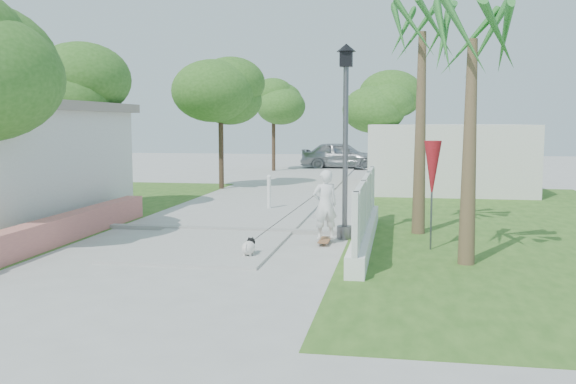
% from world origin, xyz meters
% --- Properties ---
extents(ground, '(90.00, 90.00, 0.00)m').
position_xyz_m(ground, '(0.00, 0.00, 0.00)').
color(ground, '#B7B7B2').
rests_on(ground, ground).
extents(path_strip, '(3.20, 36.00, 0.06)m').
position_xyz_m(path_strip, '(0.00, 20.00, 0.03)').
color(path_strip, '#B7B7B2').
rests_on(path_strip, ground).
extents(curb, '(6.50, 0.25, 0.10)m').
position_xyz_m(curb, '(0.00, 6.00, 0.05)').
color(curb, '#999993').
rests_on(curb, ground).
extents(grass_left, '(8.00, 20.00, 0.01)m').
position_xyz_m(grass_left, '(-7.00, 8.00, 0.01)').
color(grass_left, '#315C1D').
rests_on(grass_left, ground).
extents(grass_right, '(8.00, 20.00, 0.01)m').
position_xyz_m(grass_right, '(7.00, 8.00, 0.01)').
color(grass_right, '#315C1D').
rests_on(grass_right, ground).
extents(pink_wall, '(0.45, 8.20, 0.80)m').
position_xyz_m(pink_wall, '(-3.30, 3.55, 0.31)').
color(pink_wall, tan).
rests_on(pink_wall, ground).
extents(lattice_fence, '(0.35, 7.00, 1.50)m').
position_xyz_m(lattice_fence, '(3.40, 5.00, 0.54)').
color(lattice_fence, white).
rests_on(lattice_fence, ground).
extents(building_right, '(6.00, 8.00, 2.60)m').
position_xyz_m(building_right, '(6.00, 18.00, 1.30)').
color(building_right, silver).
rests_on(building_right, ground).
extents(street_lamp, '(0.44, 0.44, 4.44)m').
position_xyz_m(street_lamp, '(2.90, 5.50, 2.43)').
color(street_lamp, '#59595E').
rests_on(street_lamp, ground).
extents(bollard, '(0.14, 0.14, 1.09)m').
position_xyz_m(bollard, '(0.20, 10.00, 0.58)').
color(bollard, white).
rests_on(bollard, ground).
extents(patio_umbrella, '(0.36, 0.36, 2.30)m').
position_xyz_m(patio_umbrella, '(4.80, 4.50, 1.69)').
color(patio_umbrella, '#59595E').
rests_on(patio_umbrella, ground).
extents(tree_left_mid, '(3.20, 3.20, 4.85)m').
position_xyz_m(tree_left_mid, '(-5.48, 8.48, 3.50)').
color(tree_left_mid, '#4C3826').
rests_on(tree_left_mid, ground).
extents(tree_path_left, '(3.40, 3.40, 5.23)m').
position_xyz_m(tree_path_left, '(-2.98, 15.98, 3.82)').
color(tree_path_left, '#4C3826').
rests_on(tree_path_left, ground).
extents(tree_path_right, '(3.00, 3.00, 4.79)m').
position_xyz_m(tree_path_right, '(3.22, 19.98, 3.49)').
color(tree_path_right, '#4C3826').
rests_on(tree_path_right, ground).
extents(tree_path_far, '(3.20, 3.20, 5.17)m').
position_xyz_m(tree_path_far, '(-2.78, 25.98, 3.82)').
color(tree_path_far, '#4C3826').
rests_on(tree_path_far, ground).
extents(palm_far, '(1.80, 1.80, 5.30)m').
position_xyz_m(palm_far, '(4.60, 6.50, 4.48)').
color(palm_far, brown).
rests_on(palm_far, ground).
extents(palm_near, '(1.80, 1.80, 4.70)m').
position_xyz_m(palm_near, '(5.40, 3.20, 3.95)').
color(palm_near, brown).
rests_on(palm_near, ground).
extents(skateboarder, '(1.65, 1.97, 1.64)m').
position_xyz_m(skateboarder, '(1.89, 4.20, 0.72)').
color(skateboarder, '#9A603D').
rests_on(skateboarder, ground).
extents(dog, '(0.26, 0.58, 0.40)m').
position_xyz_m(dog, '(1.20, 3.09, 0.21)').
color(dog, white).
rests_on(dog, ground).
extents(parked_car, '(4.70, 1.99, 1.59)m').
position_xyz_m(parked_car, '(0.80, 28.12, 0.79)').
color(parked_car, '#9EA1A6').
rests_on(parked_car, ground).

